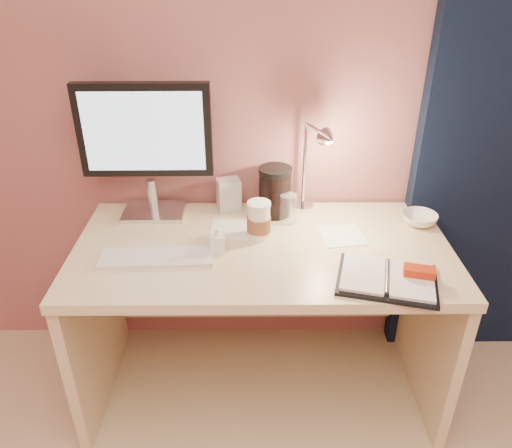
{
  "coord_description": "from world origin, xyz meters",
  "views": [
    {
      "loc": [
        -0.04,
        -0.2,
        1.71
      ],
      "look_at": [
        -0.02,
        1.33,
        0.85
      ],
      "focal_mm": 35.0,
      "sensor_mm": 36.0,
      "label": 1
    }
  ],
  "objects_px": {
    "desk_lamp": "(296,162)",
    "planner": "(390,278)",
    "coffee_cup": "(259,221)",
    "monitor": "(146,139)",
    "keyboard": "(157,258)",
    "dark_jar": "(275,194)",
    "product_box": "(229,195)",
    "lotion_bottle": "(218,239)",
    "clear_cup": "(288,209)",
    "bowl": "(420,219)",
    "desk": "(262,283)"
  },
  "relations": [
    {
      "from": "desk_lamp",
      "to": "planner",
      "type": "bearing_deg",
      "value": -81.91
    },
    {
      "from": "coffee_cup",
      "to": "monitor",
      "type": "bearing_deg",
      "value": 156.27
    },
    {
      "from": "keyboard",
      "to": "desk_lamp",
      "type": "height_order",
      "value": "desk_lamp"
    },
    {
      "from": "coffee_cup",
      "to": "desk_lamp",
      "type": "bearing_deg",
      "value": 45.7
    },
    {
      "from": "dark_jar",
      "to": "product_box",
      "type": "relative_size",
      "value": 1.33
    },
    {
      "from": "coffee_cup",
      "to": "lotion_bottle",
      "type": "xyz_separation_m",
      "value": [
        -0.15,
        -0.11,
        -0.02
      ]
    },
    {
      "from": "monitor",
      "to": "lotion_bottle",
      "type": "height_order",
      "value": "monitor"
    },
    {
      "from": "clear_cup",
      "to": "bowl",
      "type": "xyz_separation_m",
      "value": [
        0.52,
        -0.02,
        -0.04
      ]
    },
    {
      "from": "monitor",
      "to": "coffee_cup",
      "type": "xyz_separation_m",
      "value": [
        0.43,
        -0.19,
        -0.26
      ]
    },
    {
      "from": "coffee_cup",
      "to": "keyboard",
      "type": "bearing_deg",
      "value": -156.75
    },
    {
      "from": "planner",
      "to": "lotion_bottle",
      "type": "xyz_separation_m",
      "value": [
        -0.58,
        0.19,
        0.04
      ]
    },
    {
      "from": "clear_cup",
      "to": "product_box",
      "type": "xyz_separation_m",
      "value": [
        -0.24,
        0.11,
        0.01
      ]
    },
    {
      "from": "keyboard",
      "to": "clear_cup",
      "type": "relative_size",
      "value": 3.34
    },
    {
      "from": "desk",
      "to": "product_box",
      "type": "xyz_separation_m",
      "value": [
        -0.14,
        0.22,
        0.29
      ]
    },
    {
      "from": "planner",
      "to": "coffee_cup",
      "type": "xyz_separation_m",
      "value": [
        -0.43,
        0.29,
        0.06
      ]
    },
    {
      "from": "bowl",
      "to": "dark_jar",
      "type": "distance_m",
      "value": 0.59
    },
    {
      "from": "desk",
      "to": "monitor",
      "type": "relative_size",
      "value": 2.58
    },
    {
      "from": "keyboard",
      "to": "planner",
      "type": "height_order",
      "value": "planner"
    },
    {
      "from": "monitor",
      "to": "planner",
      "type": "height_order",
      "value": "monitor"
    },
    {
      "from": "product_box",
      "to": "desk_lamp",
      "type": "bearing_deg",
      "value": -31.11
    },
    {
      "from": "monitor",
      "to": "desk_lamp",
      "type": "bearing_deg",
      "value": -4.54
    },
    {
      "from": "monitor",
      "to": "coffee_cup",
      "type": "relative_size",
      "value": 3.69
    },
    {
      "from": "clear_cup",
      "to": "desk_lamp",
      "type": "xyz_separation_m",
      "value": [
        0.03,
        0.03,
        0.19
      ]
    },
    {
      "from": "lotion_bottle",
      "to": "desk_lamp",
      "type": "height_order",
      "value": "desk_lamp"
    },
    {
      "from": "monitor",
      "to": "coffee_cup",
      "type": "height_order",
      "value": "monitor"
    },
    {
      "from": "planner",
      "to": "product_box",
      "type": "bearing_deg",
      "value": 151.28
    },
    {
      "from": "monitor",
      "to": "product_box",
      "type": "relative_size",
      "value": 3.94
    },
    {
      "from": "planner",
      "to": "lotion_bottle",
      "type": "bearing_deg",
      "value": 176.63
    },
    {
      "from": "planner",
      "to": "product_box",
      "type": "height_order",
      "value": "product_box"
    },
    {
      "from": "desk",
      "to": "keyboard",
      "type": "distance_m",
      "value": 0.47
    },
    {
      "from": "lotion_bottle",
      "to": "desk_lamp",
      "type": "relative_size",
      "value": 0.27
    },
    {
      "from": "desk",
      "to": "clear_cup",
      "type": "distance_m",
      "value": 0.32
    },
    {
      "from": "lotion_bottle",
      "to": "bowl",
      "type": "bearing_deg",
      "value": 14.4
    },
    {
      "from": "clear_cup",
      "to": "dark_jar",
      "type": "relative_size",
      "value": 0.65
    },
    {
      "from": "desk",
      "to": "desk_lamp",
      "type": "bearing_deg",
      "value": 46.22
    },
    {
      "from": "monitor",
      "to": "clear_cup",
      "type": "distance_m",
      "value": 0.62
    },
    {
      "from": "lotion_bottle",
      "to": "desk_lamp",
      "type": "xyz_separation_m",
      "value": [
        0.3,
        0.26,
        0.19
      ]
    },
    {
      "from": "product_box",
      "to": "coffee_cup",
      "type": "bearing_deg",
      "value": -76.87
    },
    {
      "from": "monitor",
      "to": "dark_jar",
      "type": "height_order",
      "value": "monitor"
    },
    {
      "from": "keyboard",
      "to": "coffee_cup",
      "type": "xyz_separation_m",
      "value": [
        0.37,
        0.16,
        0.06
      ]
    },
    {
      "from": "keyboard",
      "to": "planner",
      "type": "bearing_deg",
      "value": -11.71
    },
    {
      "from": "product_box",
      "to": "clear_cup",
      "type": "bearing_deg",
      "value": -39.57
    },
    {
      "from": "clear_cup",
      "to": "bowl",
      "type": "relative_size",
      "value": 0.85
    },
    {
      "from": "bowl",
      "to": "clear_cup",
      "type": "bearing_deg",
      "value": 177.82
    },
    {
      "from": "clear_cup",
      "to": "dark_jar",
      "type": "xyz_separation_m",
      "value": [
        -0.05,
        0.07,
        0.03
      ]
    },
    {
      "from": "coffee_cup",
      "to": "desk_lamp",
      "type": "distance_m",
      "value": 0.27
    },
    {
      "from": "monitor",
      "to": "lotion_bottle",
      "type": "bearing_deg",
      "value": -46.88
    },
    {
      "from": "bowl",
      "to": "lotion_bottle",
      "type": "bearing_deg",
      "value": -165.6
    },
    {
      "from": "desk",
      "to": "keyboard",
      "type": "height_order",
      "value": "keyboard"
    },
    {
      "from": "keyboard",
      "to": "clear_cup",
      "type": "height_order",
      "value": "clear_cup"
    }
  ]
}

